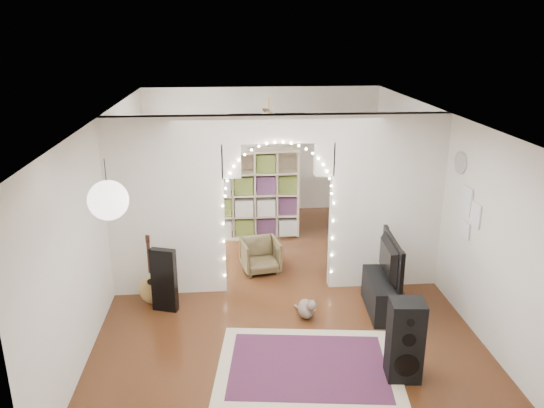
{
  "coord_description": "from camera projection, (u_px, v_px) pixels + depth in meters",
  "views": [
    {
      "loc": [
        -0.68,
        -7.48,
        3.86
      ],
      "look_at": [
        -0.06,
        0.3,
        1.27
      ],
      "focal_mm": 35.0,
      "sensor_mm": 36.0,
      "label": 1
    }
  ],
  "objects": [
    {
      "name": "dining_table",
      "position": [
        249.0,
        183.0,
        11.41
      ],
      "size": [
        1.3,
        0.97,
        0.76
      ],
      "rotation": [
        0.0,
        0.0,
        -0.15
      ],
      "color": "brown",
      "rests_on": "floor"
    },
    {
      "name": "wall_clock",
      "position": [
        461.0,
        163.0,
        7.3
      ],
      "size": [
        0.03,
        0.31,
        0.31
      ],
      "primitive_type": "cylinder",
      "rotation": [
        0.0,
        1.57,
        0.0
      ],
      "color": "white",
      "rests_on": "wall_right"
    },
    {
      "name": "window",
      "position": [
        130.0,
        168.0,
        9.38
      ],
      "size": [
        0.04,
        1.2,
        1.4
      ],
      "primitive_type": "cube",
      "color": "white",
      "rests_on": "wall_left"
    },
    {
      "name": "tv",
      "position": [
        385.0,
        259.0,
        7.37
      ],
      "size": [
        0.21,
        1.08,
        0.62
      ],
      "primitive_type": "imported",
      "rotation": [
        0.0,
        0.0,
        1.51
      ],
      "color": "black",
      "rests_on": "media_console"
    },
    {
      "name": "wall_front",
      "position": [
        319.0,
        349.0,
        4.37
      ],
      "size": [
        5.0,
        0.02,
        2.7
      ],
      "primitive_type": "cube",
      "color": "silver",
      "rests_on": "floor"
    },
    {
      "name": "wall_back",
      "position": [
        262.0,
        150.0,
        11.46
      ],
      "size": [
        5.0,
        0.02,
        2.7
      ],
      "primitive_type": "cube",
      "color": "silver",
      "rests_on": "floor"
    },
    {
      "name": "floor_speaker",
      "position": [
        405.0,
        340.0,
        6.02
      ],
      "size": [
        0.41,
        0.37,
        0.98
      ],
      "rotation": [
        0.0,
        0.0,
        -0.09
      ],
      "color": "black",
      "rests_on": "floor"
    },
    {
      "name": "wall_right",
      "position": [
        440.0,
        201.0,
        8.1
      ],
      "size": [
        0.02,
        7.5,
        2.7
      ],
      "primitive_type": "cube",
      "color": "silver",
      "rests_on": "floor"
    },
    {
      "name": "floor",
      "position": [
        278.0,
        286.0,
        8.34
      ],
      "size": [
        7.5,
        7.5,
        0.0
      ],
      "primitive_type": "plane",
      "color": "black",
      "rests_on": "ground"
    },
    {
      "name": "ceiling",
      "position": [
        278.0,
        115.0,
        7.49
      ],
      "size": [
        5.0,
        7.5,
        0.02
      ],
      "primitive_type": "cube",
      "color": "white",
      "rests_on": "wall_back"
    },
    {
      "name": "guitar_case",
      "position": [
        164.0,
        280.0,
        7.5
      ],
      "size": [
        0.38,
        0.23,
        0.94
      ],
      "primitive_type": "cube",
      "rotation": [
        0.0,
        0.0,
        -0.32
      ],
      "color": "black",
      "rests_on": "floor"
    },
    {
      "name": "ceiling_fan",
      "position": [
        268.0,
        114.0,
        9.48
      ],
      "size": [
        1.1,
        1.1,
        0.3
      ],
      "primitive_type": null,
      "color": "gold",
      "rests_on": "ceiling"
    },
    {
      "name": "bookcase",
      "position": [
        255.0,
        194.0,
        10.11
      ],
      "size": [
        1.71,
        0.62,
        1.72
      ],
      "primitive_type": "cube",
      "rotation": [
        0.0,
        0.0,
        0.12
      ],
      "color": "beige",
      "rests_on": "floor"
    },
    {
      "name": "media_console",
      "position": [
        382.0,
        295.0,
        7.54
      ],
      "size": [
        0.46,
        1.02,
        0.5
      ],
      "primitive_type": "cube",
      "rotation": [
        0.0,
        0.0,
        -0.06
      ],
      "color": "black",
      "rests_on": "floor"
    },
    {
      "name": "fairy_lights",
      "position": [
        279.0,
        195.0,
        7.73
      ],
      "size": [
        1.64,
        0.04,
        1.6
      ],
      "primitive_type": null,
      "color": "#FFEABF",
      "rests_on": "divider_wall"
    },
    {
      "name": "acoustic_guitar",
      "position": [
        151.0,
        279.0,
        7.69
      ],
      "size": [
        0.39,
        0.24,
        0.92
      ],
      "rotation": [
        0.0,
        0.0,
        -0.33
      ],
      "color": "#B59048",
      "rests_on": "floor"
    },
    {
      "name": "picture_frames",
      "position": [
        468.0,
        213.0,
        7.11
      ],
      "size": [
        0.02,
        0.5,
        0.7
      ],
      "primitive_type": null,
      "color": "white",
      "rests_on": "wall_right"
    },
    {
      "name": "area_rug",
      "position": [
        308.0,
        366.0,
        6.35
      ],
      "size": [
        2.34,
        1.87,
        0.02
      ],
      "primitive_type": "cube",
      "rotation": [
        0.0,
        0.0,
        -0.12
      ],
      "color": "maroon",
      "rests_on": "floor"
    },
    {
      "name": "flower_vase",
      "position": [
        249.0,
        176.0,
        11.36
      ],
      "size": [
        0.21,
        0.21,
        0.19
      ],
      "primitive_type": "imported",
      "rotation": [
        0.0,
        0.0,
        -0.15
      ],
      "color": "silver",
      "rests_on": "dining_table"
    },
    {
      "name": "dining_chair_right",
      "position": [
        260.0,
        255.0,
        8.79
      ],
      "size": [
        0.69,
        0.71,
        0.55
      ],
      "primitive_type": "imported",
      "rotation": [
        0.0,
        0.0,
        0.19
      ],
      "color": "brown",
      "rests_on": "floor"
    },
    {
      "name": "wall_left",
      "position": [
        107.0,
        209.0,
        7.73
      ],
      "size": [
        0.02,
        7.5,
        2.7
      ],
      "primitive_type": "cube",
      "color": "silver",
      "rests_on": "floor"
    },
    {
      "name": "paper_lantern",
      "position": [
        108.0,
        200.0,
        5.22
      ],
      "size": [
        0.4,
        0.4,
        0.4
      ],
      "primitive_type": "sphere",
      "color": "white",
      "rests_on": "ceiling"
    },
    {
      "name": "divider_wall",
      "position": [
        278.0,
        200.0,
        7.89
      ],
      "size": [
        5.0,
        0.2,
        2.7
      ],
      "color": "silver",
      "rests_on": "floor"
    },
    {
      "name": "tabby_cat",
      "position": [
        307.0,
        308.0,
        7.4
      ],
      "size": [
        0.35,
        0.52,
        0.35
      ],
      "rotation": [
        0.0,
        0.0,
        0.41
      ],
      "color": "brown",
      "rests_on": "floor"
    },
    {
      "name": "dining_chair_left",
      "position": [
        278.0,
        217.0,
        10.68
      ],
      "size": [
        0.69,
        0.7,
        0.49
      ],
      "primitive_type": "imported",
      "rotation": [
        0.0,
        0.0,
        0.38
      ],
      "color": "brown",
      "rests_on": "floor"
    }
  ]
}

